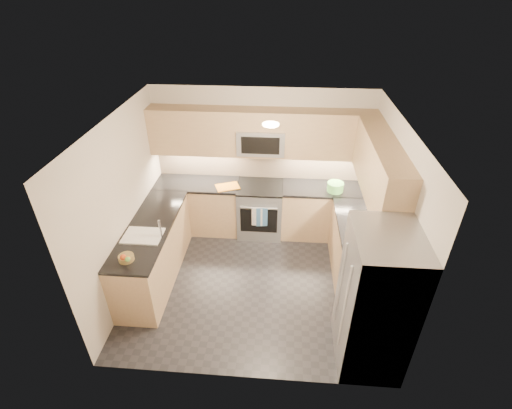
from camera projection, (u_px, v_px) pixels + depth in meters
name	position (u px, v px, depth m)	size (l,w,h in m)	color
floor	(254.00, 280.00, 5.66)	(3.60, 3.20, 0.00)	#242429
ceiling	(254.00, 123.00, 4.32)	(3.60, 3.20, 0.02)	beige
wall_back	(262.00, 161.00, 6.34)	(3.60, 0.02, 2.50)	beige
wall_front	(240.00, 301.00, 3.65)	(3.60, 0.02, 2.50)	beige
wall_left	(124.00, 206.00, 5.11)	(0.02, 3.20, 2.50)	beige
wall_right	(390.00, 218.00, 4.87)	(0.02, 3.20, 2.50)	beige
base_cab_back_left	(199.00, 207.00, 6.59)	(1.42, 0.60, 0.90)	tan
base_cab_back_right	(323.00, 212.00, 6.44)	(1.42, 0.60, 0.90)	tan
base_cab_right	(356.00, 256.00, 5.45)	(0.60, 1.70, 0.90)	tan
base_cab_peninsula	(154.00, 252.00, 5.52)	(0.60, 2.00, 0.90)	tan
countertop_back_left	(197.00, 184.00, 6.34)	(1.42, 0.63, 0.04)	black
countertop_back_right	(325.00, 189.00, 6.19)	(1.42, 0.63, 0.04)	black
countertop_right	(361.00, 230.00, 5.20)	(0.63, 1.70, 0.04)	black
countertop_peninsula	(149.00, 227.00, 5.27)	(0.63, 2.00, 0.04)	black
upper_cab_back	(261.00, 133.00, 5.89)	(3.60, 0.35, 0.75)	tan
upper_cab_right	(380.00, 169.00, 4.81)	(0.35, 1.95, 0.75)	tan
backsplash_back	(262.00, 164.00, 6.37)	(3.60, 0.01, 0.51)	#C7AD90
backsplash_right	(382.00, 203.00, 5.28)	(0.01, 2.30, 0.51)	#C7AD90
gas_range	(260.00, 210.00, 6.49)	(0.76, 0.65, 0.91)	#93969A
range_cooktop	(260.00, 187.00, 6.25)	(0.76, 0.65, 0.03)	black
oven_door_glass	(259.00, 221.00, 6.22)	(0.62, 0.02, 0.45)	black
oven_handle	(259.00, 208.00, 6.06)	(0.02, 0.02, 0.60)	#B2B5BA
microwave	(261.00, 141.00, 5.93)	(0.76, 0.40, 0.40)	#A3A5AB
microwave_door	(260.00, 146.00, 5.76)	(0.60, 0.01, 0.28)	black
refrigerator	(375.00, 301.00, 4.12)	(0.70, 0.90, 1.80)	#919298
fridge_handle_left	(344.00, 308.00, 3.96)	(0.02, 0.02, 1.20)	#B2B5BA
fridge_handle_right	(340.00, 284.00, 4.27)	(0.02, 0.02, 1.20)	#B2B5BA
sink_basin	(144.00, 240.00, 5.08)	(0.52, 0.38, 0.16)	white
faucet	(160.00, 229.00, 4.96)	(0.03, 0.03, 0.28)	silver
utensil_bowl	(335.00, 187.00, 6.05)	(0.27, 0.27, 0.15)	#5EBE51
cutting_board	(228.00, 187.00, 6.19)	(0.38, 0.27, 0.01)	orange
fruit_basket	(126.00, 258.00, 4.62)	(0.19, 0.19, 0.07)	olive
fruit_apple	(123.00, 257.00, 4.51)	(0.08, 0.08, 0.08)	#C64216
fruit_pear	(128.00, 259.00, 4.48)	(0.06, 0.06, 0.06)	#66B54D
dish_towel_check	(257.00, 217.00, 6.13)	(0.18, 0.01, 0.34)	white
dish_towel_blue	(262.00, 217.00, 6.13)	(0.19, 0.02, 0.35)	#376497
fruit_orange	(128.00, 258.00, 4.49)	(0.06, 0.06, 0.06)	orange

